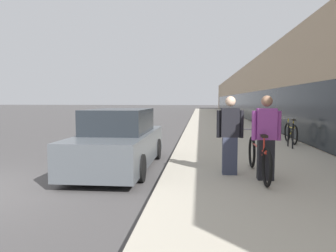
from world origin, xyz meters
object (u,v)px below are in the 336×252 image
Objects in this scene: person_rider at (266,138)px; person_bystander at (230,135)px; parked_sedan_curbside at (120,141)px; cruiser_bike_nearest at (291,133)px; bike_rack_hoop at (291,132)px; tandem_bicycle at (259,157)px.

person_bystander is at bearing 148.15° from person_rider.
cruiser_bike_nearest is at bearing 38.68° from parked_sedan_curbside.
bike_rack_hoop is at bearing -105.50° from cruiser_bike_nearest.
person_bystander is at bearing -21.99° from parked_sedan_curbside.
tandem_bicycle is 0.54× the size of parked_sedan_curbside.
cruiser_bike_nearest is at bearing 68.86° from tandem_bicycle.
cruiser_bike_nearest reaches higher than bike_rack_hoop.
cruiser_bike_nearest is (2.72, 5.40, -0.46)m from person_bystander.
tandem_bicycle is 1.46× the size of cruiser_bike_nearest.
person_bystander is at bearing -116.75° from cruiser_bike_nearest.
bike_rack_hoop is at bearing 69.66° from person_rider.
tandem_bicycle reaches higher than cruiser_bike_nearest.
person_bystander is (-0.67, 0.42, -0.00)m from person_rider.
cruiser_bike_nearest is (2.13, 5.51, -0.01)m from tandem_bicycle.
parked_sedan_curbside reaches higher than bike_rack_hoop.
tandem_bicycle is 3.48m from parked_sedan_curbside.
parked_sedan_curbside is (-5.40, -4.32, 0.16)m from cruiser_bike_nearest.
tandem_bicycle is 1.47× the size of person_bystander.
person_bystander is 1.99× the size of bike_rack_hoop.
person_bystander reaches higher than bike_rack_hoop.
bike_rack_hoop is 0.18× the size of parked_sedan_curbside.
parked_sedan_curbside is (-3.35, 1.50, -0.31)m from person_rider.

